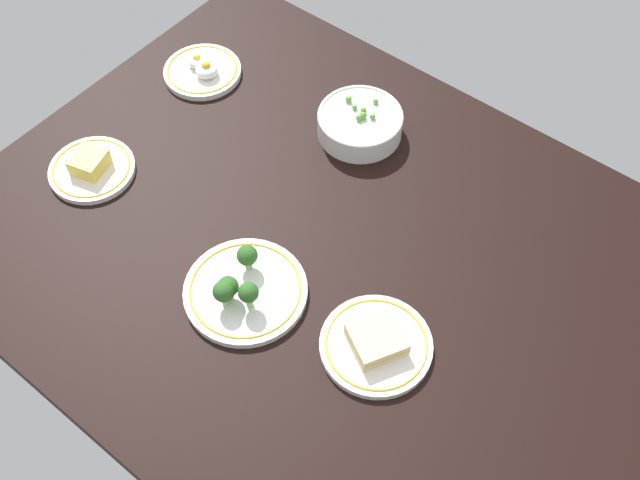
# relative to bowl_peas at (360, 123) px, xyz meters

# --- Properties ---
(dining_table) EXTENTS (1.34, 1.05, 0.04)m
(dining_table) POSITION_rel_bowl_peas_xyz_m (-0.12, 0.28, -0.05)
(dining_table) COLOR black
(dining_table) RESTS_ON ground
(bowl_peas) EXTENTS (0.18, 0.18, 0.07)m
(bowl_peas) POSITION_rel_bowl_peas_xyz_m (0.00, 0.00, 0.00)
(bowl_peas) COLOR white
(bowl_peas) RESTS_ON dining_table
(plate_sandwich) EXTENTS (0.20, 0.20, 0.05)m
(plate_sandwich) POSITION_rel_bowl_peas_xyz_m (-0.33, 0.39, -0.02)
(plate_sandwich) COLOR white
(plate_sandwich) RESTS_ON dining_table
(plate_eggs) EXTENTS (0.17, 0.17, 0.05)m
(plate_eggs) POSITION_rel_bowl_peas_xyz_m (0.38, 0.08, -0.02)
(plate_eggs) COLOR white
(plate_eggs) RESTS_ON dining_table
(plate_broccoli) EXTENTS (0.23, 0.23, 0.08)m
(plate_broccoli) POSITION_rel_bowl_peas_xyz_m (-0.07, 0.45, -0.01)
(plate_broccoli) COLOR white
(plate_broccoli) RESTS_ON dining_table
(plate_cheese) EXTENTS (0.17, 0.17, 0.05)m
(plate_cheese) POSITION_rel_bowl_peas_xyz_m (0.36, 0.43, -0.02)
(plate_cheese) COLOR white
(plate_cheese) RESTS_ON dining_table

